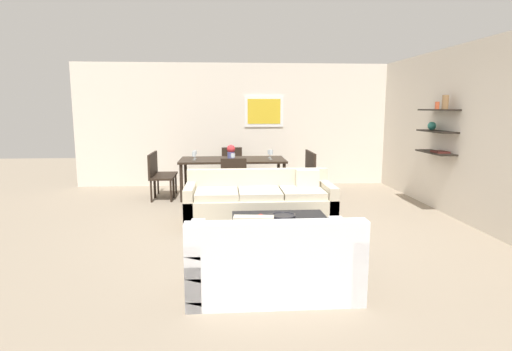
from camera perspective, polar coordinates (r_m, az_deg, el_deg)
The scene contains 22 objects.
ground_plane at distance 6.12m, azimuth 1.78°, elevation -7.23°, with size 18.00×18.00×0.00m, color gray.
back_wall_unit at distance 9.41m, azimuth 1.42°, elevation 6.94°, with size 8.40×0.09×2.70m.
right_wall_shelf_unit at distance 7.40m, azimuth 25.41°, elevation 5.39°, with size 0.34×8.20×2.70m.
sofa_beige at distance 6.36m, azimuth 0.55°, elevation -3.87°, with size 2.21×0.90×0.78m.
loveseat_white at distance 4.04m, azimuth 2.19°, elevation -11.68°, with size 1.58×0.90×0.78m.
coffee_table at distance 5.22m, azimuth 3.39°, elevation -8.00°, with size 1.18×0.91×0.38m.
decorative_bowl at distance 5.11m, azimuth 3.76°, elevation -5.70°, with size 0.31×0.31×0.07m.
apple_on_coffee_table at distance 5.09m, azimuth 0.64°, elevation -5.72°, with size 0.08×0.08×0.08m, color red.
dining_table at distance 8.14m, azimuth -3.21°, elevation 1.84°, with size 2.03×0.97×0.75m.
dining_chair_left_near at distance 8.05m, azimuth -13.35°, elevation 0.21°, with size 0.44×0.44×0.88m.
dining_chair_right_far at distance 8.52m, azimuth 6.39°, elevation 0.89°, with size 0.44×0.44×0.88m.
dining_chair_left_far at distance 8.48m, azimuth -12.88°, elevation 0.67°, with size 0.44×0.44×0.88m.
dining_chair_right_near at distance 8.10m, azimuth 6.94°, elevation 0.44°, with size 0.44×0.44×0.88m.
dining_chair_head at distance 9.04m, azimuth -3.30°, elevation 1.42°, with size 0.44×0.44×0.88m.
dining_chair_foot at distance 7.28m, azimuth -3.08°, elevation -0.49°, with size 0.44×0.44×0.88m.
wine_glass_left_far at distance 8.26m, azimuth -8.35°, elevation 3.11°, with size 0.08×0.08×0.16m.
wine_glass_left_near at distance 8.02m, azimuth -8.47°, elevation 2.90°, with size 0.08×0.08×0.16m.
wine_glass_right_near at distance 8.04m, azimuth 2.04°, elevation 3.16°, with size 0.08×0.08×0.19m.
wine_glass_head at distance 8.54m, azimuth -3.27°, elevation 3.34°, with size 0.07×0.07×0.16m.
wine_glass_foot at distance 7.69m, azimuth -3.17°, elevation 2.71°, with size 0.08×0.08×0.15m.
wine_glass_right_far at distance 8.28m, azimuth 1.86°, elevation 3.19°, with size 0.07×0.07×0.16m.
centerpiece_vase at distance 8.06m, azimuth -3.43°, elevation 3.28°, with size 0.16×0.16×0.28m.
Camera 1 is at (-0.61, -5.83, 1.74)m, focal length 29.27 mm.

